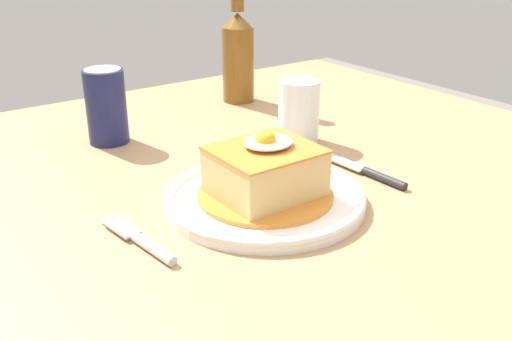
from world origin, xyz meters
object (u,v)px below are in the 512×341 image
main_plate (265,197)px  fork (143,242)px  knife (371,173)px  soda_can (106,106)px  drinking_glass (299,116)px  beer_bottle_amber (238,53)px

main_plate → fork: main_plate is taller
main_plate → knife: size_ratio=1.58×
fork → soda_can: bearing=73.2°
knife → drinking_glass: 0.18m
knife → drinking_glass: (0.01, 0.18, 0.04)m
fork → beer_bottle_amber: size_ratio=0.53×
fork → main_plate: bearing=2.0°
soda_can → drinking_glass: size_ratio=1.18×
main_plate → knife: main_plate is taller
knife → drinking_glass: bearing=87.1°
soda_can → fork: bearing=-106.8°
drinking_glass → beer_bottle_amber: bearing=77.8°
main_plate → drinking_glass: (0.18, 0.15, 0.04)m
main_plate → beer_bottle_amber: 0.49m
fork → beer_bottle_amber: beer_bottle_amber is taller
soda_can → drinking_glass: soda_can is taller
main_plate → drinking_glass: drinking_glass is taller
main_plate → drinking_glass: 0.24m
knife → main_plate: bearing=173.2°
main_plate → beer_bottle_amber: beer_bottle_amber is taller
drinking_glass → soda_can: bearing=144.5°
soda_can → beer_bottle_amber: (0.31, 0.08, 0.04)m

